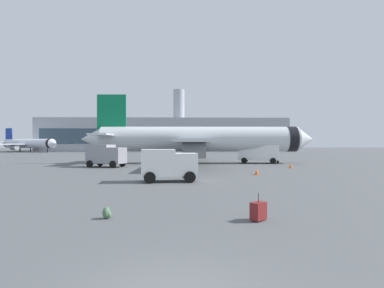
{
  "coord_description": "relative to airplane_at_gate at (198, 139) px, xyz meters",
  "views": [
    {
      "loc": [
        0.17,
        -5.88,
        3.1
      ],
      "look_at": [
        1.16,
        24.62,
        3.0
      ],
      "focal_mm": 28.69,
      "sensor_mm": 36.0,
      "label": 1
    }
  ],
  "objects": [
    {
      "name": "safety_cone_mid",
      "position": [
        -6.11,
        2.06,
        -3.34
      ],
      "size": [
        0.44,
        0.44,
        0.63
      ],
      "color": "#F2590C",
      "rests_on": "ground"
    },
    {
      "name": "safety_cone_near",
      "position": [
        4.78,
        -17.26,
        -3.31
      ],
      "size": [
        0.44,
        0.44,
        0.7
      ],
      "color": "#F2590C",
      "rests_on": "ground"
    },
    {
      "name": "safety_cone_far",
      "position": [
        10.96,
        -9.39,
        -3.34
      ],
      "size": [
        0.44,
        0.44,
        0.65
      ],
      "color": "#F2590C",
      "rests_on": "ground"
    },
    {
      "name": "traveller_backpack",
      "position": [
        -5.58,
        -34.27,
        -3.42
      ],
      "size": [
        0.36,
        0.4,
        0.48
      ],
      "color": "#476B4C",
      "rests_on": "ground"
    },
    {
      "name": "rolling_suitcase",
      "position": [
        0.54,
        -34.8,
        -3.27
      ],
      "size": [
        0.74,
        0.73,
        1.1
      ],
      "color": "maroon",
      "rests_on": "ground"
    },
    {
      "name": "fuel_truck",
      "position": [
        9.14,
        -0.38,
        -1.88
      ],
      "size": [
        6.42,
        3.97,
        3.2
      ],
      "color": "white",
      "rests_on": "ground"
    },
    {
      "name": "cargo_van",
      "position": [
        -3.59,
        -22.32,
        -2.21
      ],
      "size": [
        4.56,
        2.67,
        2.6
      ],
      "color": "white",
      "rests_on": "ground"
    },
    {
      "name": "terminal_building",
      "position": [
        -9.37,
        75.06,
        2.59
      ],
      "size": [
        92.24,
        23.48,
        24.29
      ],
      "color": "#9EA3AD",
      "rests_on": "ground"
    },
    {
      "name": "airplane_taxiing",
      "position": [
        -55.27,
        59.73,
        -0.74
      ],
      "size": [
        26.24,
        24.22,
        8.38
      ],
      "color": "silver",
      "rests_on": "ground"
    },
    {
      "name": "service_truck",
      "position": [
        -12.32,
        -7.17,
        -2.05
      ],
      "size": [
        5.26,
        3.79,
        2.9
      ],
      "color": "gray",
      "rests_on": "ground"
    },
    {
      "name": "airplane_at_gate",
      "position": [
        0.0,
        0.0,
        0.0
      ],
      "size": [
        35.67,
        32.1,
        10.5
      ],
      "color": "silver",
      "rests_on": "ground"
    }
  ]
}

